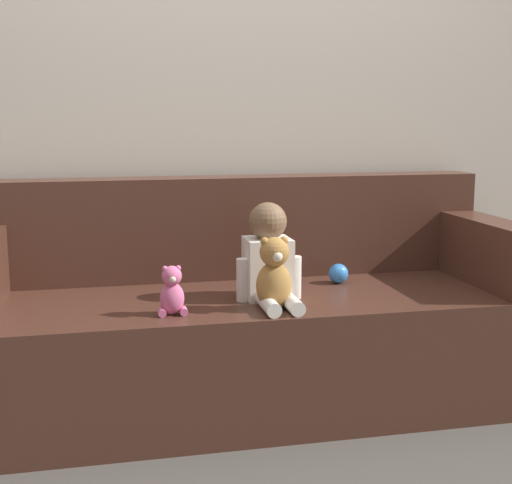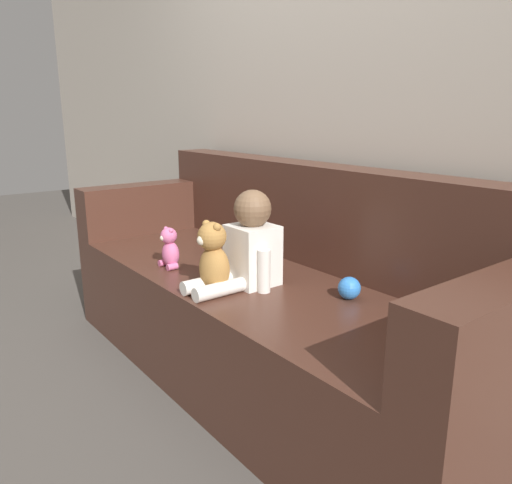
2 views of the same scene
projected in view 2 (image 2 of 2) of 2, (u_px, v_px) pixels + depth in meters
ground_plane at (263, 376)px, 2.18m from camera, size 12.00×12.00×0.00m
wall_back at (353, 69)px, 2.14m from camera, size 8.00×0.05×2.60m
couch at (273, 303)px, 2.12m from camera, size 2.18×0.80×0.90m
person_baby at (248, 247)px, 1.91m from camera, size 0.25×0.37×0.37m
teddy_bear_brown at (213, 257)px, 1.84m from camera, size 0.13×0.12×0.27m
plush_toy_side at (170, 249)px, 2.14m from camera, size 0.10×0.08×0.18m
toy_ball at (349, 288)px, 1.79m from camera, size 0.08×0.08×0.08m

